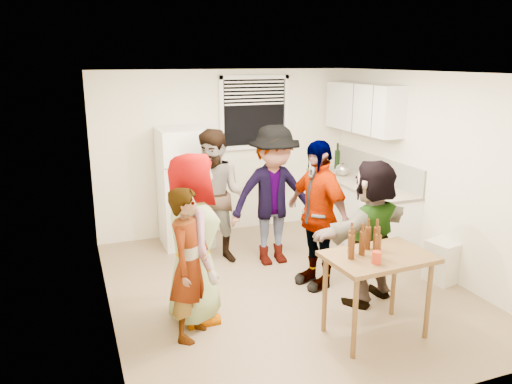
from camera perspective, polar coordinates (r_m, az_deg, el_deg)
name	(u,v)px	position (r m, az deg, el deg)	size (l,w,h in m)	color
room	(284,287)	(6.09, 3.25, -10.80)	(4.00, 4.50, 2.50)	white
window	(254,112)	(7.74, -0.18, 9.07)	(1.12, 0.10, 1.06)	white
refrigerator	(185,187)	(7.27, -8.14, 0.52)	(0.70, 0.70, 1.70)	white
counter_lower	(357,211)	(7.64, 11.49, -2.19)	(0.60, 2.20, 0.86)	white
countertop	(359,182)	(7.52, 11.67, 1.08)	(0.64, 2.22, 0.04)	#BEAE96
backsplash	(376,168)	(7.63, 13.56, 2.72)	(0.03, 2.20, 0.36)	beige
upper_cabinets	(363,108)	(7.58, 12.13, 9.38)	(0.34, 1.60, 0.70)	white
kettle	(342,176)	(7.82, 9.84, 1.84)	(0.25, 0.21, 0.21)	silver
paper_towel	(362,183)	(7.41, 12.02, 1.02)	(0.11, 0.11, 0.23)	white
wine_bottle	(337,171)	(8.16, 9.21, 2.42)	(0.08, 0.08, 0.33)	black
beer_bottle_counter	(371,189)	(7.08, 13.04, 0.30)	(0.06, 0.06, 0.24)	#47230C
blue_cup	(375,194)	(6.83, 13.49, -0.24)	(0.09, 0.09, 0.12)	blue
picture_frame	(364,173)	(7.79, 12.25, 2.19)	(0.02, 0.16, 0.13)	gold
trash_bin	(443,262)	(6.55, 20.60, -7.47)	(0.35, 0.35, 0.51)	silver
serving_table	(373,334)	(5.28, 13.27, -15.52)	(1.00, 0.67, 0.84)	brown
beer_bottle_table	(377,258)	(4.84, 13.68, -7.33)	(0.06, 0.06, 0.23)	#47230C
red_cup	(376,263)	(4.72, 13.56, -7.92)	(0.09, 0.09, 0.11)	#B12E14
guest_grey	(196,318)	(5.46, -6.92, -14.12)	(0.86, 1.77, 0.56)	gray
guest_stripe	(192,335)	(5.18, -7.33, -15.88)	(0.55, 1.51, 0.36)	#141933
guest_back_left	(218,260)	(6.85, -4.35, -7.78)	(0.87, 1.78, 0.67)	#523621
guest_back_right	(273,262)	(6.79, 1.97, -7.97)	(1.19, 1.84, 0.68)	#3B3B3F
guest_black	(315,284)	(6.21, 6.73, -10.35)	(1.03, 1.77, 0.43)	black
guest_orange	(367,300)	(5.93, 12.61, -11.91)	(1.51, 1.62, 0.48)	#D08047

